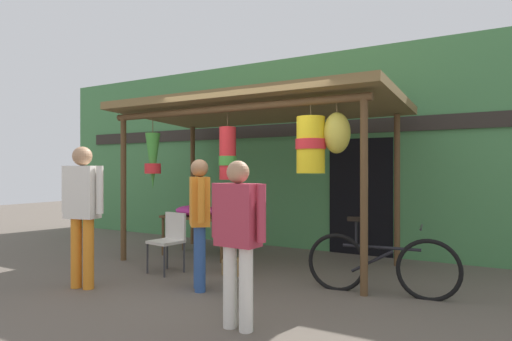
# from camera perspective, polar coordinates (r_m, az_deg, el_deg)

# --- Properties ---
(ground_plane) EXTENTS (30.00, 30.00, 0.00)m
(ground_plane) POSITION_cam_1_polar(r_m,az_deg,el_deg) (5.81, -2.03, -14.47)
(ground_plane) COLOR #60564C
(shop_facade) EXTENTS (12.89, 0.29, 3.56)m
(shop_facade) POSITION_cam_1_polar(r_m,az_deg,el_deg) (8.00, 8.14, 2.38)
(shop_facade) COLOR #47844C
(shop_facade) RESTS_ON ground_plane
(market_stall_canopy) EXTENTS (4.42, 2.29, 2.54)m
(market_stall_canopy) POSITION_cam_1_polar(r_m,az_deg,el_deg) (6.63, 0.02, 6.99)
(market_stall_canopy) COLOR brown
(market_stall_canopy) RESTS_ON ground_plane
(display_table) EXTENTS (1.31, 0.64, 0.68)m
(display_table) POSITION_cam_1_polar(r_m,az_deg,el_deg) (7.38, -7.29, -6.55)
(display_table) COLOR brown
(display_table) RESTS_ON ground_plane
(flower_heap_on_table) EXTENTS (0.79, 0.56, 0.18)m
(flower_heap_on_table) POSITION_cam_1_polar(r_m,az_deg,el_deg) (7.35, -7.81, -5.28)
(flower_heap_on_table) COLOR #D13399
(flower_heap_on_table) RESTS_ON display_table
(folding_chair) EXTENTS (0.45, 0.45, 0.84)m
(folding_chair) POSITION_cam_1_polar(r_m,az_deg,el_deg) (6.33, -11.33, -8.60)
(folding_chair) COLOR beige
(folding_chair) RESTS_ON ground_plane
(wicker_basket_by_table) EXTENTS (0.37, 0.37, 0.19)m
(wicker_basket_by_table) POSITION_cam_1_polar(r_m,az_deg,el_deg) (6.18, -2.83, -12.64)
(wicker_basket_by_table) COLOR olive
(wicker_basket_by_table) RESTS_ON ground_plane
(parked_bicycle) EXTENTS (1.74, 0.44, 0.92)m
(parked_bicycle) POSITION_cam_1_polar(r_m,az_deg,el_deg) (5.35, 16.17, -11.91)
(parked_bicycle) COLOR black
(parked_bicycle) RESTS_ON ground_plane
(vendor_in_orange) EXTENTS (0.43, 0.46, 1.59)m
(vendor_in_orange) POSITION_cam_1_polar(r_m,az_deg,el_deg) (5.29, -7.50, -5.62)
(vendor_in_orange) COLOR #2D5193
(vendor_in_orange) RESTS_ON ground_plane
(customer_foreground) EXTENTS (0.58, 0.30, 1.75)m
(customer_foreground) POSITION_cam_1_polar(r_m,az_deg,el_deg) (5.72, -22.03, -4.14)
(customer_foreground) COLOR orange
(customer_foreground) RESTS_ON ground_plane
(shopper_by_bananas) EXTENTS (0.59, 0.25, 1.54)m
(shopper_by_bananas) POSITION_cam_1_polar(r_m,az_deg,el_deg) (3.97, -2.41, -7.96)
(shopper_by_bananas) COLOR silver
(shopper_by_bananas) RESTS_ON ground_plane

